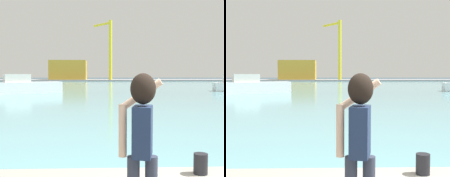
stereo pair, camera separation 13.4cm
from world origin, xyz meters
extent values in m
plane|color=#334751|center=(0.00, 50.00, 0.00)|extent=(220.00, 220.00, 0.00)
cube|color=#6BA8B2|center=(0.00, 52.00, 0.01)|extent=(140.00, 100.00, 0.02)
cube|color=gray|center=(0.00, 92.00, 0.19)|extent=(140.00, 20.00, 0.37)
cube|color=#1E2D4C|center=(-0.88, -0.11, 1.65)|extent=(0.27, 0.38, 0.56)
sphere|color=#E0B293|center=(-0.88, -0.11, 2.11)|extent=(0.22, 0.22, 0.22)
ellipsoid|color=black|center=(-0.88, -0.13, 2.12)|extent=(0.28, 0.26, 0.34)
cylinder|color=#E0B293|center=(-1.10, -0.11, 1.66)|extent=(0.09, 0.09, 0.58)
cylinder|color=#E0B293|center=(-0.87, 0.11, 2.03)|extent=(0.53, 0.21, 0.40)
cube|color=black|center=(-0.85, 0.23, 2.20)|extent=(0.03, 0.07, 0.14)
cylinder|color=black|center=(0.38, 1.62, 0.73)|extent=(0.24, 0.24, 0.36)
cube|color=white|center=(-10.08, 31.10, 0.66)|extent=(8.23, 5.48, 1.28)
cube|color=silver|center=(-11.00, 30.65, 1.77)|extent=(3.25, 2.66, 0.92)
cube|color=gold|center=(-11.82, 91.32, 3.44)|extent=(11.43, 8.90, 6.13)
cylinder|color=yellow|center=(1.61, 87.63, 9.59)|extent=(1.00, 1.00, 18.43)
cylinder|color=yellow|center=(-0.94, 90.87, 18.00)|extent=(5.66, 6.92, 0.70)
camera|label=1|loc=(-1.33, -3.28, 2.28)|focal=46.77mm
camera|label=2|loc=(-1.20, -3.28, 2.28)|focal=46.77mm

